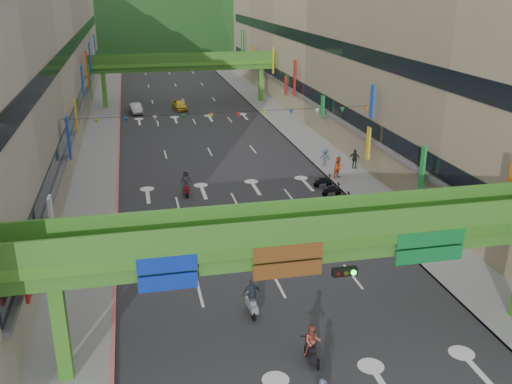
# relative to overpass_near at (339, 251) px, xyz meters

# --- Properties ---
(road_slab) EXTENTS (18.00, 140.00, 0.02)m
(road_slab) POSITION_rel_overpass_near_xyz_m (-0.93, 44.62, -5.20)
(road_slab) COLOR #28282B
(road_slab) RESTS_ON ground
(sidewalk_left) EXTENTS (4.00, 140.00, 0.15)m
(sidewalk_left) POSITION_rel_overpass_near_xyz_m (-11.93, 44.62, -5.13)
(sidewalk_left) COLOR gray
(sidewalk_left) RESTS_ON ground
(sidewalk_right) EXTENTS (4.00, 140.00, 0.15)m
(sidewalk_right) POSITION_rel_overpass_near_xyz_m (10.07, 44.62, -5.13)
(sidewalk_right) COLOR gray
(sidewalk_right) RESTS_ON ground
(curb_left) EXTENTS (0.20, 140.00, 0.18)m
(curb_left) POSITION_rel_overpass_near_xyz_m (-10.03, 44.62, -5.12)
(curb_left) COLOR #CC5959
(curb_left) RESTS_ON ground
(curb_right) EXTENTS (0.20, 140.00, 0.18)m
(curb_right) POSITION_rel_overpass_near_xyz_m (8.17, 44.62, -5.12)
(curb_right) COLOR gray
(curb_right) RESTS_ON ground
(building_row_left) EXTENTS (12.80, 95.00, 19.00)m
(building_row_left) POSITION_rel_overpass_near_xyz_m (-19.86, 44.62, 4.25)
(building_row_left) COLOR #9E937F
(building_row_left) RESTS_ON ground
(building_row_right) EXTENTS (12.80, 95.00, 19.00)m
(building_row_right) POSITION_rel_overpass_near_xyz_m (18.00, 44.62, 4.25)
(building_row_right) COLOR gray
(building_row_right) RESTS_ON ground
(overpass_near) EXTENTS (28.00, 12.27, 7.10)m
(overpass_near) POSITION_rel_overpass_near_xyz_m (0.00, 0.00, 0.00)
(overpass_near) COLOR #4C9E2D
(overpass_near) RESTS_ON ground
(overpass_far) EXTENTS (28.00, 2.20, 7.10)m
(overpass_far) POSITION_rel_overpass_near_xyz_m (-0.93, 59.62, 0.20)
(overpass_far) COLOR #4C9E2D
(overpass_far) RESTS_ON ground
(hill_left) EXTENTS (168.00, 140.00, 112.00)m
(hill_left) POSITION_rel_overpass_near_xyz_m (-15.93, 154.62, -5.21)
(hill_left) COLOR #1C4419
(hill_left) RESTS_ON ground
(hill_right) EXTENTS (208.00, 176.00, 128.00)m
(hill_right) POSITION_rel_overpass_near_xyz_m (24.07, 174.62, -5.21)
(hill_right) COLOR #1C4419
(hill_right) RESTS_ON ground
(bunting_string) EXTENTS (26.00, 0.36, 0.47)m
(bunting_string) POSITION_rel_overpass_near_xyz_m (-0.93, 24.62, 0.75)
(bunting_string) COLOR black
(bunting_string) RESTS_ON ground
(scooter_rider_mid) EXTENTS (0.86, 1.58, 1.88)m
(scooter_rider_mid) POSITION_rel_overpass_near_xyz_m (-1.24, -0.54, -4.25)
(scooter_rider_mid) COLOR black
(scooter_rider_mid) RESTS_ON ground
(scooter_rider_left) EXTENTS (1.02, 1.60, 2.06)m
(scooter_rider_left) POSITION_rel_overpass_near_xyz_m (-3.05, 3.94, -4.18)
(scooter_rider_left) COLOR gray
(scooter_rider_left) RESTS_ON ground
(scooter_rider_far) EXTENTS (0.91, 1.60, 2.17)m
(scooter_rider_far) POSITION_rel_overpass_near_xyz_m (-4.55, 22.36, -4.10)
(scooter_rider_far) COLOR maroon
(scooter_rider_far) RESTS_ON ground
(parked_scooter_row) EXTENTS (1.60, 11.56, 1.08)m
(parked_scooter_row) POSITION_rel_overpass_near_xyz_m (6.87, 16.43, -4.68)
(parked_scooter_row) COLOR black
(parked_scooter_row) RESTS_ON ground
(car_silver) EXTENTS (1.92, 4.25, 1.35)m
(car_silver) POSITION_rel_overpass_near_xyz_m (-7.93, 55.19, -4.53)
(car_silver) COLOR #95959B
(car_silver) RESTS_ON ground
(car_yellow) EXTENTS (1.98, 4.03, 1.32)m
(car_yellow) POSITION_rel_overpass_near_xyz_m (-2.03, 56.03, -4.54)
(car_yellow) COLOR yellow
(car_yellow) RESTS_ON ground
(pedestrian_red) EXTENTS (1.12, 1.01, 1.88)m
(pedestrian_red) POSITION_rel_overpass_near_xyz_m (8.87, 23.68, -4.27)
(pedestrian_red) COLOR #BA320D
(pedestrian_red) RESTS_ON ground
(pedestrian_dark) EXTENTS (1.10, 0.92, 1.76)m
(pedestrian_dark) POSITION_rel_overpass_near_xyz_m (11.27, 26.01, -4.33)
(pedestrian_dark) COLOR black
(pedestrian_dark) RESTS_ON ground
(pedestrian_blue) EXTENTS (0.86, 0.77, 1.55)m
(pedestrian_blue) POSITION_rel_overpass_near_xyz_m (8.87, 27.34, -4.43)
(pedestrian_blue) COLOR #2B4355
(pedestrian_blue) RESTS_ON ground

